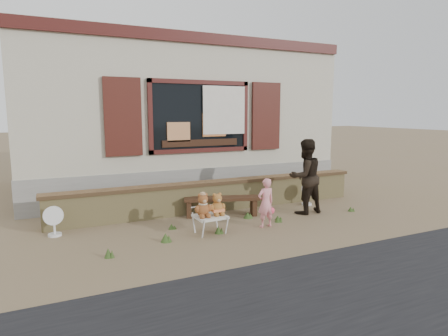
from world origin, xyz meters
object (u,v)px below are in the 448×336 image
bench (222,202)px  child (266,203)px  adult (305,176)px  folding_chair (210,217)px  teddy_bear_left (203,205)px  teddy_bear_right (217,203)px

bench → child: child is taller
child → bench: bearing=-68.9°
bench → adult: 1.86m
bench → folding_chair: bearing=-106.9°
folding_chair → adult: (2.37, 0.42, 0.50)m
teddy_bear_left → folding_chair: bearing=0.0°
bench → teddy_bear_left: 1.28m
teddy_bear_right → adult: 2.28m
folding_chair → child: 1.12m
teddy_bear_right → child: size_ratio=0.43×
folding_chair → bench: bearing=52.6°
child → adult: (1.27, 0.50, 0.33)m
bench → teddy_bear_right: 1.11m
bench → adult: bearing=-0.0°
bench → teddy_bear_left: size_ratio=3.71×
teddy_bear_right → child: (0.96, -0.09, -0.07)m
teddy_bear_right → child: 0.97m
bench → teddy_bear_right: (-0.52, -0.95, 0.24)m
teddy_bear_right → child: bearing=-8.2°
bench → adult: adult is taller
teddy_bear_left → bench: bearing=47.5°
child → adult: bearing=-160.2°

